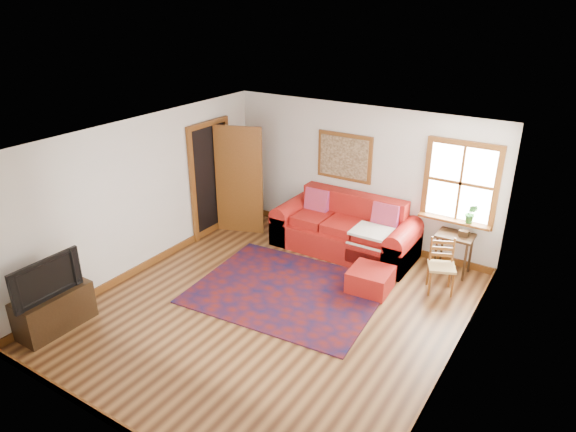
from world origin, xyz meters
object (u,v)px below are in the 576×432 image
Objects in this scene: red_ottoman at (370,280)px; ladder_back_chair at (441,263)px; media_cabinet at (54,310)px; red_leather_sofa at (346,233)px; side_table at (455,241)px.

ladder_back_chair is (0.89, 0.59, 0.27)m from red_ottoman.
media_cabinet is at bearing -139.21° from red_ottoman.
red_leather_sofa is 4.79m from media_cabinet.
side_table is at bearing 5.85° from red_leather_sofa.
red_ottoman is at bearing -126.42° from side_table.
red_leather_sofa reaches higher than side_table.
media_cabinet is at bearing -118.32° from red_leather_sofa.
media_cabinet reaches higher than red_ottoman.
red_ottoman is at bearing -146.61° from ladder_back_chair.
ladder_back_chair reaches higher than media_cabinet.
red_leather_sofa is 1.86m from side_table.
media_cabinet is (-2.27, -4.22, -0.05)m from red_leather_sofa.
ladder_back_chair reaches higher than red_ottoman.
red_ottoman is 1.56m from side_table.
red_ottoman is 0.90× the size of side_table.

